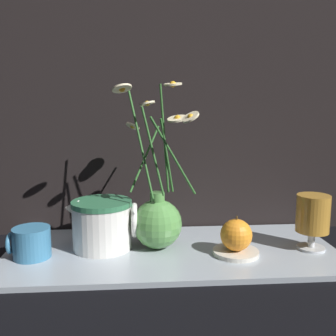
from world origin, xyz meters
TOP-DOWN VIEW (x-y plane):
  - ground_plane at (0.00, 0.00)m, footprint 6.00×6.00m
  - shelf at (0.00, 0.00)m, footprint 0.78×0.34m
  - backdrop_wall at (0.00, 0.18)m, footprint 1.28×0.02m
  - vase_with_flowers at (-0.03, 0.01)m, footprint 0.19×0.22m
  - yellow_mug at (-0.32, -0.02)m, footprint 0.09×0.08m
  - ceramic_pitcher at (-0.16, 0.02)m, footprint 0.17×0.14m
  - tea_glass at (0.33, -0.02)m, footprint 0.08×0.08m
  - saucer_plate at (0.14, -0.04)m, footprint 0.11×0.11m
  - orange_fruit at (0.14, -0.04)m, footprint 0.07×0.07m

SIDE VIEW (x-z plane):
  - ground_plane at x=0.00m, z-range 0.00..0.00m
  - shelf at x=0.00m, z-range 0.00..0.01m
  - saucer_plate at x=0.14m, z-range 0.01..0.02m
  - yellow_mug at x=-0.32m, z-range 0.01..0.08m
  - orange_fruit at x=0.14m, z-range 0.02..0.10m
  - ceramic_pitcher at x=-0.16m, z-range 0.01..0.14m
  - vase_with_flowers at x=-0.03m, z-range -0.11..0.28m
  - tea_glass at x=0.33m, z-range 0.03..0.16m
  - backdrop_wall at x=0.00m, z-range 0.00..1.10m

